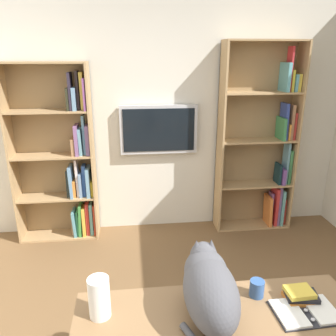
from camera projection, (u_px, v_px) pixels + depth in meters
The scene contains 9 objects.
wall_back at pixel (156, 118), 3.93m from camera, with size 4.52×0.06×2.70m, color silver.
bookshelf_left at pixel (265, 146), 4.01m from camera, with size 0.90×0.28×2.20m.
bookshelf_right at pixel (65, 160), 3.79m from camera, with size 0.89×0.28×1.98m.
wall_mounted_tv at pixel (159, 130), 3.89m from camera, with size 0.88×0.07×0.56m.
cat at pixel (209, 285), 1.72m from camera, with size 0.30×0.65×0.35m.
open_binder at pixel (306, 312), 1.76m from camera, with size 0.34×0.23×0.02m.
paper_towel_roll at pixel (99, 298), 1.72m from camera, with size 0.11×0.11×0.22m, color white.
coffee_mug at pixel (257, 288), 1.88m from camera, with size 0.08×0.08×0.10m, color #335999.
desk_book_stack at pixel (300, 295), 1.85m from camera, with size 0.18×0.14×0.07m.
Camera 1 is at (0.31, 1.67, 2.05)m, focal length 36.40 mm.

